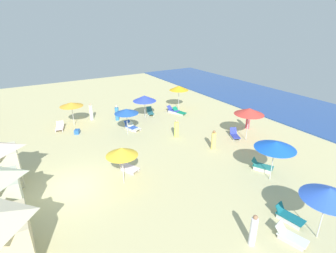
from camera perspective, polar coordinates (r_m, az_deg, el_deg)
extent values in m
plane|color=beige|center=(17.00, -19.91, -12.49)|extent=(60.00, 60.00, 0.00)
cube|color=#2A4E98|center=(31.55, 29.61, 2.24)|extent=(60.00, 10.45, 0.12)
cube|color=beige|center=(13.10, -31.86, -20.65)|extent=(2.11, 1.91, 2.19)
cylinder|color=silver|center=(22.83, -8.85, 0.56)|extent=(0.05, 0.05, 1.93)
cone|color=#2255AE|center=(22.43, -9.02, 3.32)|extent=(2.03, 2.03, 0.39)
cube|color=silver|center=(23.94, -8.46, -0.56)|extent=(1.01, 0.29, 0.23)
cube|color=silver|center=(24.23, -7.46, -0.22)|extent=(1.01, 0.29, 0.23)
cube|color=#3459B9|center=(24.03, -7.98, -0.07)|extent=(1.27, 0.88, 0.06)
cube|color=#3459B9|center=(24.34, -8.76, 0.77)|extent=(0.48, 0.66, 0.49)
cube|color=silver|center=(23.71, -7.76, -0.80)|extent=(0.95, 0.37, 0.19)
cube|color=silver|center=(24.06, -6.81, -0.40)|extent=(0.95, 0.37, 0.19)
cube|color=silver|center=(23.84, -7.30, -0.32)|extent=(1.26, 0.98, 0.06)
cube|color=silver|center=(24.11, -8.15, 0.40)|extent=(0.47, 0.68, 0.41)
cylinder|color=silver|center=(26.49, -5.04, 3.69)|extent=(0.05, 0.05, 1.80)
cone|color=blue|center=(26.14, -5.13, 6.13)|extent=(2.30, 2.30, 0.55)
cube|color=silver|center=(27.56, -4.36, 2.72)|extent=(1.07, 0.34, 0.22)
cube|color=silver|center=(27.65, -3.36, 2.82)|extent=(1.07, 0.34, 0.22)
cube|color=#266569|center=(27.56, -3.87, 3.05)|extent=(1.34, 0.89, 0.06)
cube|color=#266569|center=(28.01, -4.11, 3.84)|extent=(0.49, 0.63, 0.47)
cylinder|color=silver|center=(14.19, 30.39, -16.82)|extent=(0.05, 0.05, 2.15)
cone|color=blue|center=(13.46, 31.52, -12.29)|extent=(2.28, 2.28, 0.54)
cube|color=silver|center=(14.88, 24.53, -18.32)|extent=(1.16, 0.23, 0.24)
cube|color=silver|center=(15.26, 25.42, -17.35)|extent=(1.16, 0.23, 0.24)
cube|color=#136370|center=(14.98, 25.08, -17.38)|extent=(1.38, 0.80, 0.06)
cube|color=#136370|center=(15.02, 23.11, -15.87)|extent=(0.35, 0.61, 0.44)
cube|color=silver|center=(13.88, 24.96, -21.94)|extent=(1.11, 0.32, 0.19)
cube|color=silver|center=(14.25, 25.75, -20.74)|extent=(1.11, 0.32, 0.19)
cube|color=silver|center=(13.98, 25.45, -20.95)|extent=(1.37, 0.89, 0.06)
cube|color=silver|center=(13.97, 23.25, -19.53)|extent=(0.49, 0.64, 0.41)
cylinder|color=silver|center=(16.17, -9.73, -9.19)|extent=(0.05, 0.05, 1.92)
cone|color=yellow|center=(15.58, -10.01, -5.40)|extent=(1.90, 1.90, 0.49)
cube|color=silver|center=(17.59, -8.88, -9.62)|extent=(1.00, 0.50, 0.20)
cube|color=silver|center=(17.94, -7.66, -8.85)|extent=(1.00, 0.50, 0.20)
cube|color=silver|center=(17.70, -8.29, -8.87)|extent=(1.37, 1.11, 0.06)
cube|color=silver|center=(17.94, -9.65, -7.85)|extent=(0.58, 0.72, 0.38)
cylinder|color=silver|center=(26.12, -19.92, 2.21)|extent=(0.05, 0.05, 1.88)
cone|color=gold|center=(25.78, -20.25, 4.54)|extent=(2.11, 2.11, 0.35)
cube|color=silver|center=(25.71, -23.03, -0.56)|extent=(1.00, 0.34, 0.21)
cube|color=silver|center=(25.62, -21.82, -0.45)|extent=(1.00, 0.34, 0.21)
cube|color=silver|center=(25.62, -22.47, -0.22)|extent=(1.29, 0.96, 0.06)
cube|color=silver|center=(26.03, -22.40, 0.61)|extent=(0.45, 0.67, 0.43)
cylinder|color=silver|center=(22.36, 16.83, -0.18)|extent=(0.05, 0.05, 2.27)
cone|color=#D23E35|center=(21.89, 17.23, 3.18)|extent=(2.37, 2.37, 0.50)
cube|color=silver|center=(22.72, 13.71, -2.32)|extent=(0.93, 0.47, 0.20)
cube|color=silver|center=(22.88, 14.90, -2.25)|extent=(0.93, 0.47, 0.20)
cube|color=#3040AA|center=(22.75, 14.34, -1.99)|extent=(1.27, 1.02, 0.06)
cube|color=#3040AA|center=(23.09, 13.98, -0.89)|extent=(0.53, 0.64, 0.53)
cylinder|color=silver|center=(28.94, 2.34, 5.79)|extent=(0.05, 0.05, 2.20)
cone|color=gold|center=(28.59, 2.39, 8.36)|extent=(2.08, 2.08, 0.47)
cube|color=silver|center=(27.60, 2.27, 2.76)|extent=(1.22, 0.38, 0.19)
cube|color=silver|center=(27.96, 2.95, 3.01)|extent=(1.22, 0.38, 0.19)
cube|color=#11835C|center=(27.74, 2.62, 3.12)|extent=(1.51, 0.95, 0.06)
cube|color=#11835C|center=(28.08, 1.62, 3.82)|extent=(0.57, 0.66, 0.44)
cube|color=silver|center=(28.00, 0.92, 3.11)|extent=(1.02, 0.43, 0.23)
cube|color=silver|center=(28.38, 1.53, 3.38)|extent=(1.02, 0.43, 0.23)
cube|color=#3542B0|center=(28.14, 1.23, 3.52)|extent=(1.34, 0.99, 0.06)
cube|color=#3542B0|center=(28.40, 0.34, 4.12)|extent=(0.59, 0.68, 0.43)
cylinder|color=silver|center=(17.48, 21.67, -7.59)|extent=(0.05, 0.05, 2.15)
cone|color=blue|center=(16.90, 22.29, -3.75)|extent=(2.44, 2.44, 0.46)
cube|color=silver|center=(18.52, 19.70, -8.92)|extent=(1.01, 0.57, 0.26)
cube|color=silver|center=(18.99, 20.05, -8.15)|extent=(1.01, 0.57, 0.26)
cube|color=#247972|center=(18.68, 19.94, -8.11)|extent=(1.41, 1.17, 0.06)
cube|color=#247972|center=(18.67, 18.28, -7.23)|extent=(0.57, 0.69, 0.41)
cylinder|color=white|center=(12.91, 17.99, -20.89)|extent=(0.44, 0.44, 1.41)
sphere|color=#966C4C|center=(12.40, 18.45, -18.17)|extent=(0.21, 0.21, 0.21)
cylinder|color=#F9D56B|center=(20.40, 9.84, -3.13)|extent=(0.47, 0.47, 1.35)
sphere|color=#9A6B42|center=(20.08, 9.98, -1.14)|extent=(0.22, 0.22, 0.22)
cylinder|color=#EE4B5A|center=(24.99, 16.97, 1.18)|extent=(0.47, 0.47, 1.45)
sphere|color=#9B5C49|center=(24.72, 17.18, 2.99)|extent=(0.25, 0.25, 0.25)
cylinder|color=#F1F762|center=(22.15, 1.83, -0.69)|extent=(0.46, 0.46, 1.35)
sphere|color=tan|center=(21.85, 1.86, 1.18)|extent=(0.22, 0.22, 0.22)
cylinder|color=white|center=(27.06, -16.34, 2.90)|extent=(0.49, 0.49, 1.49)
sphere|color=tan|center=(26.81, -16.53, 4.58)|extent=(0.20, 0.20, 0.20)
cylinder|color=#3680BB|center=(26.39, -11.01, 2.72)|extent=(0.49, 0.49, 1.32)
sphere|color=beige|center=(26.15, -11.13, 4.32)|extent=(0.25, 0.25, 0.25)
cube|color=#2861B6|center=(24.29, -19.12, -1.07)|extent=(0.61, 0.58, 0.39)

